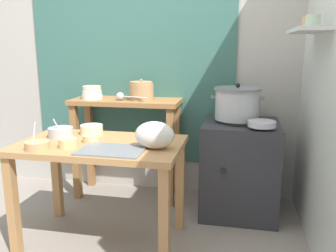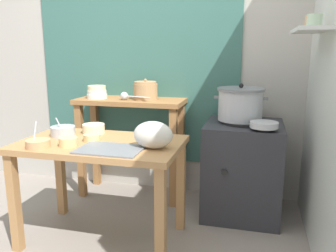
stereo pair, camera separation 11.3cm
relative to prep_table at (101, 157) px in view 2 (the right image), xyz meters
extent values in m
plane|color=gray|center=(0.07, -0.04, -0.61)|extent=(9.00, 9.00, 0.00)
cube|color=#B2ADA3|center=(0.17, 1.06, 0.69)|extent=(4.40, 0.10, 2.60)
cube|color=#38665B|center=(-0.08, 1.00, 0.74)|extent=(1.90, 0.02, 2.10)
cube|color=silver|center=(1.32, 0.36, 0.84)|extent=(0.20, 0.56, 0.02)
cylinder|color=#B7D1AD|center=(1.32, 0.21, 0.89)|extent=(0.09, 0.09, 0.07)
cylinder|color=tan|center=(1.32, 0.35, 0.89)|extent=(0.08, 0.08, 0.08)
cube|color=#B27F4C|center=(0.00, 0.00, 0.09)|extent=(1.10, 0.66, 0.04)
cube|color=#B27F4C|center=(-0.50, -0.28, -0.27)|extent=(0.06, 0.06, 0.68)
cube|color=#B27F4C|center=(0.50, -0.28, -0.27)|extent=(0.06, 0.06, 0.68)
cube|color=#B27F4C|center=(-0.50, 0.28, -0.27)|extent=(0.06, 0.06, 0.68)
cube|color=#B27F4C|center=(0.50, 0.28, -0.27)|extent=(0.06, 0.06, 0.68)
cube|color=#9E6B3D|center=(-0.08, 0.79, 0.27)|extent=(0.96, 0.40, 0.04)
cube|color=#9E6B3D|center=(-0.51, 0.64, -0.18)|extent=(0.06, 0.06, 0.86)
cube|color=#9E6B3D|center=(0.35, 0.64, -0.18)|extent=(0.06, 0.06, 0.86)
cube|color=#9E6B3D|center=(-0.51, 0.94, -0.18)|extent=(0.06, 0.06, 0.86)
cube|color=#9E6B3D|center=(0.35, 0.94, -0.18)|extent=(0.06, 0.06, 0.86)
cube|color=#2D2D33|center=(0.93, 0.66, -0.23)|extent=(0.60, 0.60, 0.76)
cylinder|color=black|center=(0.93, 0.66, 0.16)|extent=(0.36, 0.36, 0.02)
cylinder|color=black|center=(0.81, 0.36, -0.16)|extent=(0.04, 0.02, 0.04)
cylinder|color=#B7BABF|center=(0.89, 0.68, 0.29)|extent=(0.35, 0.35, 0.24)
cylinder|color=slate|center=(0.89, 0.68, 0.42)|extent=(0.37, 0.37, 0.02)
sphere|color=black|center=(0.89, 0.68, 0.44)|extent=(0.04, 0.04, 0.04)
cube|color=slate|center=(0.70, 0.68, 0.35)|extent=(0.04, 0.02, 0.02)
cube|color=slate|center=(1.08, 0.68, 0.35)|extent=(0.04, 0.02, 0.02)
cylinder|color=tan|center=(0.06, 0.79, 0.36)|extent=(0.21, 0.21, 0.14)
cylinder|color=tan|center=(0.06, 0.79, 0.44)|extent=(0.19, 0.19, 0.02)
sphere|color=tan|center=(0.06, 0.79, 0.46)|extent=(0.02, 0.02, 0.02)
cylinder|color=silver|center=(-0.38, 0.75, 0.31)|extent=(0.18, 0.18, 0.04)
cylinder|color=silver|center=(-0.38, 0.75, 0.35)|extent=(0.17, 0.17, 0.03)
cylinder|color=beige|center=(-0.38, 0.75, 0.39)|extent=(0.16, 0.16, 0.04)
sphere|color=#B7BABF|center=(-0.10, 0.72, 0.33)|extent=(0.07, 0.07, 0.07)
cylinder|color=#B7BABF|center=(0.04, 0.69, 0.33)|extent=(0.22, 0.06, 0.01)
cube|color=slate|center=(0.15, -0.17, 0.12)|extent=(0.40, 0.28, 0.01)
ellipsoid|color=silver|center=(0.39, -0.06, 0.20)|extent=(0.25, 0.16, 0.17)
cylinder|color=#B7BABF|center=(1.07, 0.44, 0.19)|extent=(0.20, 0.20, 0.04)
cylinder|color=#E5C684|center=(-0.06, 0.00, 0.13)|extent=(0.11, 0.11, 0.05)
cylinder|color=maroon|center=(-0.06, 0.00, 0.15)|extent=(0.10, 0.10, 0.01)
cylinder|color=#B7BABF|center=(-0.33, 0.08, 0.15)|extent=(0.17, 0.17, 0.07)
cylinder|color=brown|center=(-0.33, 0.08, 0.17)|extent=(0.15, 0.15, 0.01)
cylinder|color=#B7BABF|center=(-0.33, 0.06, 0.18)|extent=(0.09, 0.02, 0.13)
cylinder|color=tan|center=(-0.32, -0.23, 0.14)|extent=(0.15, 0.15, 0.05)
cylinder|color=#337238|center=(-0.32, -0.23, 0.16)|extent=(0.13, 0.13, 0.01)
cylinder|color=#B7BABF|center=(-0.34, -0.24, 0.19)|extent=(0.03, 0.09, 0.16)
cylinder|color=beige|center=(-0.15, 0.21, 0.15)|extent=(0.16, 0.16, 0.07)
cylinder|color=beige|center=(-0.15, 0.21, 0.17)|extent=(0.14, 0.14, 0.01)
cylinder|color=#E5C684|center=(-0.15, -0.15, 0.14)|extent=(0.12, 0.12, 0.06)
cylinder|color=#337238|center=(-0.15, -0.15, 0.16)|extent=(0.10, 0.10, 0.01)
camera|label=1|loc=(0.90, -2.10, 0.72)|focal=37.03mm
camera|label=2|loc=(1.01, -2.08, 0.72)|focal=37.03mm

